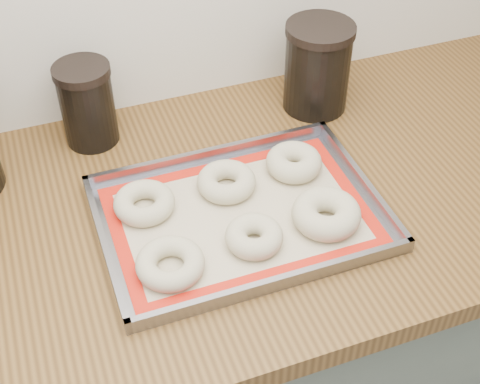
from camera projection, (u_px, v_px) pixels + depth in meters
name	position (u px, v px, depth m)	size (l,w,h in m)	color
cabinet	(173.00, 373.00, 1.43)	(3.00, 0.65, 0.86)	#5B665A
countertop	(154.00, 226.00, 1.12)	(3.06, 0.68, 0.04)	brown
baking_tray	(240.00, 216.00, 1.10)	(0.46, 0.33, 0.03)	gray
baking_mat	(240.00, 216.00, 1.11)	(0.42, 0.29, 0.00)	#C6B793
bagel_front_left	(170.00, 264.00, 1.01)	(0.11, 0.11, 0.03)	#BFB594
bagel_front_mid	(254.00, 236.00, 1.05)	(0.09, 0.09, 0.04)	#BFB594
bagel_front_right	(326.00, 214.00, 1.08)	(0.11, 0.11, 0.04)	#BFB594
bagel_back_left	(144.00, 203.00, 1.11)	(0.10, 0.10, 0.03)	#BFB594
bagel_back_mid	(226.00, 182.00, 1.14)	(0.10, 0.10, 0.03)	#BFB594
bagel_back_right	(294.00, 162.00, 1.18)	(0.10, 0.10, 0.04)	#BFB594
canister_mid	(87.00, 104.00, 1.21)	(0.10, 0.10, 0.16)	black
canister_right	(317.00, 67.00, 1.29)	(0.13, 0.13, 0.18)	black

